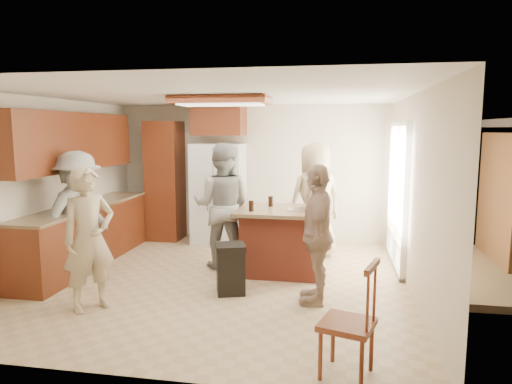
% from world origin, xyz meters
% --- Properties ---
extents(person_front_left, '(0.71, 0.74, 1.64)m').
position_xyz_m(person_front_left, '(-1.20, -1.20, 0.82)').
color(person_front_left, tan).
rests_on(person_front_left, ground).
extents(person_behind_left, '(0.91, 0.56, 1.86)m').
position_xyz_m(person_behind_left, '(-0.11, 0.65, 0.93)').
color(person_behind_left, gray).
rests_on(person_behind_left, ground).
extents(person_behind_right, '(1.08, 0.96, 1.86)m').
position_xyz_m(person_behind_right, '(1.22, 1.43, 0.93)').
color(person_behind_right, tan).
rests_on(person_behind_right, ground).
extents(person_side_right, '(0.52, 0.98, 1.66)m').
position_xyz_m(person_side_right, '(1.34, -0.54, 0.83)').
color(person_side_right, tan).
rests_on(person_side_right, ground).
extents(person_counter, '(0.67, 1.20, 1.76)m').
position_xyz_m(person_counter, '(-1.94, -0.18, 0.88)').
color(person_counter, gray).
rests_on(person_counter, ground).
extents(left_cabinetry, '(0.64, 3.00, 2.30)m').
position_xyz_m(left_cabinetry, '(-2.24, 0.40, 0.96)').
color(left_cabinetry, maroon).
rests_on(left_cabinetry, ground).
extents(back_wall_units, '(1.80, 0.60, 2.45)m').
position_xyz_m(back_wall_units, '(-1.33, 2.20, 1.38)').
color(back_wall_units, maroon).
rests_on(back_wall_units, ground).
extents(refrigerator, '(0.90, 0.76, 1.80)m').
position_xyz_m(refrigerator, '(-0.55, 2.12, 0.90)').
color(refrigerator, white).
rests_on(refrigerator, ground).
extents(kitchen_island, '(1.28, 1.03, 0.93)m').
position_xyz_m(kitchen_island, '(0.80, 0.54, 0.47)').
color(kitchen_island, '#A33E2A').
rests_on(kitchen_island, ground).
extents(island_items, '(1.03, 0.65, 0.15)m').
position_xyz_m(island_items, '(1.02, 0.45, 0.97)').
color(island_items, silver).
rests_on(island_items, kitchen_island).
extents(trash_bin, '(0.45, 0.45, 0.63)m').
position_xyz_m(trash_bin, '(0.26, -0.42, 0.32)').
color(trash_bin, black).
rests_on(trash_bin, ground).
extents(spindle_chair, '(0.52, 0.52, 0.99)m').
position_xyz_m(spindle_chair, '(1.68, -2.17, 0.45)').
color(spindle_chair, maroon).
rests_on(spindle_chair, ground).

